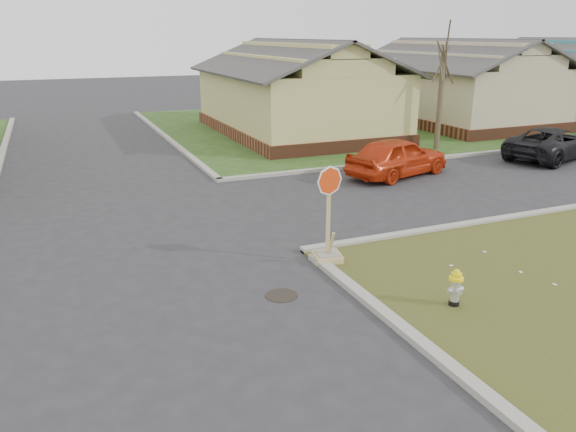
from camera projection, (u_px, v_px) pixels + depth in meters
name	position (u px, v px, depth m)	size (l,w,h in m)	color
ground	(165.00, 305.00, 10.65)	(120.00, 120.00, 0.00)	#29292B
verge_far_right	(464.00, 116.00, 34.57)	(37.00, 19.00, 0.05)	#244117
curbs	(128.00, 226.00, 15.02)	(80.00, 40.00, 0.12)	#9A978B
manhole	(282.00, 295.00, 11.03)	(0.64, 0.64, 0.01)	black
side_house_yellow	(296.00, 90.00, 28.12)	(7.60, 11.60, 4.70)	brown
side_house_tan	(457.00, 84.00, 31.84)	(7.60, 11.60, 4.70)	brown
tree_mid_right	(440.00, 101.00, 24.11)	(0.22, 0.22, 4.20)	#483C29
fire_hydrant	(456.00, 286.00, 10.42)	(0.27, 0.27, 0.73)	black
stop_sign	(328.00, 240.00, 12.48)	(0.62, 0.60, 2.18)	tan
red_sedan	(397.00, 157.00, 20.06)	(1.67, 4.15, 1.41)	red
dark_pickup	(552.00, 143.00, 22.81)	(2.15, 4.67, 1.30)	black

